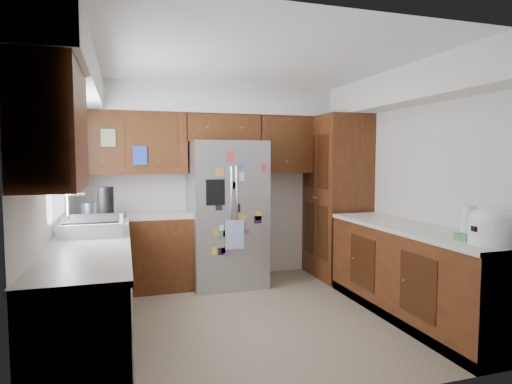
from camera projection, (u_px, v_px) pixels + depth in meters
floor at (255, 317)px, 4.28m from camera, size 3.60×3.60×0.00m
room_shell at (235, 136)px, 4.45m from camera, size 3.64×3.24×2.52m
left_counter_run at (111, 287)px, 3.87m from camera, size 1.36×3.20×0.92m
right_counter_run at (413, 276)px, 4.23m from camera, size 0.63×2.25×0.92m
pantry at (336, 197)px, 5.73m from camera, size 0.60×0.90×2.15m
fridge at (227, 214)px, 5.35m from camera, size 0.90×0.79×1.80m
bridge_cabinet at (222, 128)px, 5.49m from camera, size 0.96×0.34×0.35m
fridge_top_items at (209, 103)px, 5.37m from camera, size 0.82×0.32×0.32m
sink_assembly at (93, 225)px, 3.85m from camera, size 0.52×0.70×0.37m
left_counter_clutter at (101, 209)px, 4.58m from camera, size 0.38×0.88×0.38m
rice_cooker at (491, 225)px, 3.32m from camera, size 0.33×0.32×0.29m
paper_towel at (468, 222)px, 3.57m from camera, size 0.12×0.12×0.27m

